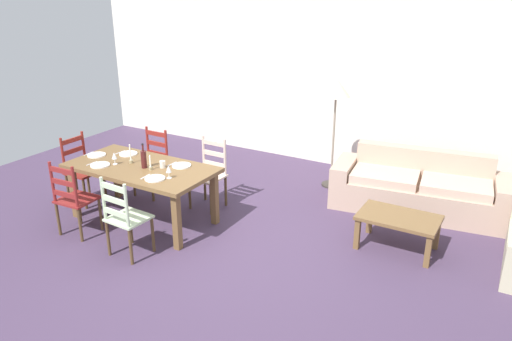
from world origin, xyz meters
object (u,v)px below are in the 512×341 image
Objects in this scene: dining_chair_head_west at (82,169)px; wine_glass_near_left at (114,156)px; dining_chair_near_right at (125,217)px; couch at (419,189)px; dining_chair_far_left at (153,163)px; wine_glass_near_right at (169,169)px; standing_lamp at (336,94)px; wine_bottle at (144,159)px; coffee_table at (398,221)px; dining_chair_near_left at (74,199)px; coffee_cup_primary at (162,164)px; dining_chair_far_right at (210,174)px; dining_table at (141,172)px.

dining_chair_head_west is 5.96× the size of wine_glass_near_left.
dining_chair_near_right reaches higher than couch.
dining_chair_near_right is 1.00× the size of dining_chair_far_left.
standing_lamp is at bearing 65.96° from wine_glass_near_right.
dining_chair_far_left is at bearing 140.21° from wine_glass_near_right.
wine_bottle reaches higher than wine_glass_near_right.
wine_bottle is at bearing 13.15° from wine_glass_near_left.
standing_lamp is (-1.38, 1.40, 1.06)m from coffee_table.
dining_chair_head_west is (-0.68, -0.70, 0.00)m from dining_chair_far_left.
dining_chair_near_left is 1.03m from dining_chair_head_west.
dining_chair_near_right is 1.79m from dining_chair_head_west.
dining_chair_head_west reaches higher than coffee_cup_primary.
dining_table is at bearing -122.04° from dining_chair_far_right.
dining_chair_far_right is at bearing 24.79° from dining_chair_head_west.
coffee_cup_primary is at bearing 18.19° from dining_table.
wine_glass_near_left is at bearing -132.02° from dining_chair_far_right.
dining_chair_far_right is at bearing -152.07° from couch.
dining_chair_near_right is 1.00× the size of dining_chair_far_right.
wine_bottle is 0.50m from wine_glass_near_right.
wine_bottle reaches higher than couch.
wine_bottle is (0.55, -0.75, 0.39)m from dining_chair_far_left.
dining_chair_near_left is 1.13m from coffee_cup_primary.
dining_chair_far_right is at bearing 63.21° from wine_bottle.
wine_bottle is at bearing -53.65° from dining_chair_far_left.
dining_chair_head_west is at bearing 153.15° from dining_chair_near_right.
dining_chair_near_right and dining_chair_head_west have the same top height.
standing_lamp is (2.11, 3.02, 0.93)m from dining_chair_near_left.
dining_chair_far_left reaches higher than wine_glass_near_right.
coffee_cup_primary is (-0.17, 0.87, 0.32)m from dining_chair_near_right.
dining_chair_near_right is at bearing -131.37° from couch.
dining_chair_near_left is 3.80m from standing_lamp.
dining_chair_head_west is 4.29m from coffee_table.
wine_glass_near_right is at bearing -84.91° from dining_chair_far_right.
dining_chair_far_right reaches higher than dining_table.
dining_table is 1.98× the size of dining_chair_far_right.
wine_bottle is at bearing -143.76° from couch.
dining_chair_near_left is 0.96m from wine_bottle.
dining_chair_far_right is 5.96× the size of wine_glass_near_left.
dining_chair_head_west is 0.41× the size of couch.
dining_chair_far_right is 2.85m from couch.
dining_chair_near_left is 0.72m from wine_glass_near_left.
dining_chair_near_left and dining_chair_far_right have the same top height.
standing_lamp reaches higher than wine_glass_near_right.
dining_chair_head_west is at bearing 177.60° from wine_bottle.
dining_chair_near_right is at bearing -40.58° from wine_glass_near_left.
wine_glass_near_left is at bearing -159.82° from dining_table.
wine_glass_near_left reaches higher than couch.
coffee_table is at bearing 16.34° from coffee_cup_primary.
dining_chair_far_left is 0.41× the size of couch.
wine_bottle reaches higher than dining_chair_near_left.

